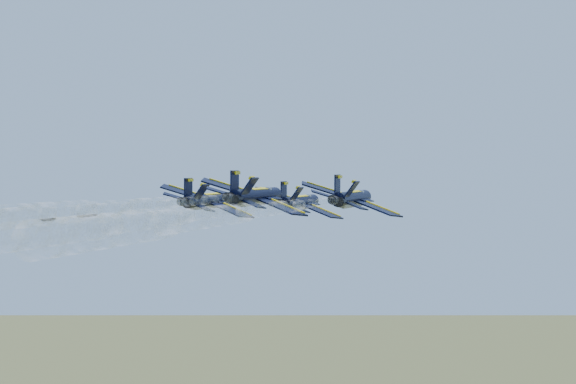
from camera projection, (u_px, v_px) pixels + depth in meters
The scene contains 7 objects.
jet_lead at pixel (300, 202), 123.90m from camera, with size 12.68×17.67×5.37m.
jet_left at pixel (210, 200), 116.83m from camera, with size 12.68×17.67×5.37m.
jet_right at pixel (353, 198), 110.25m from camera, with size 12.68×17.67×5.37m.
jet_slot at pixel (257, 196), 103.37m from camera, with size 12.68×17.67×5.37m.
smoke_trail_lead at pixel (147, 184), 78.60m from camera, with size 14.50×60.48×2.76m.
smoke_trail_right at pixel (204, 174), 64.95m from camera, with size 14.50×60.48×2.76m.
smoke_trail_slot at pixel (16, 167), 58.07m from camera, with size 14.50×60.48×2.76m.
Camera 1 is at (57.37, -96.34, 93.52)m, focal length 55.00 mm.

